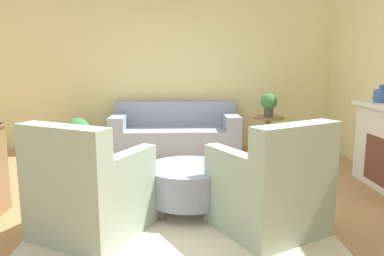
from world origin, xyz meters
TOP-DOWN VIEW (x-y plane):
  - ground_plane at (0.00, 0.00)m, footprint 16.00×16.00m
  - wall_back at (0.00, 2.91)m, footprint 9.71×0.12m
  - rug at (0.00, 0.00)m, footprint 2.71×2.36m
  - couch at (-0.05, 2.42)m, footprint 2.09×0.85m
  - armchair_left at (-0.81, -0.61)m, footprint 1.12×1.13m
  - armchair_right at (0.81, -0.61)m, footprint 1.12×1.13m
  - ottoman_table at (0.08, -0.09)m, footprint 0.88×0.88m
  - side_table at (1.48, 2.24)m, footprint 0.49×0.49m
  - vase_mantel_near at (2.51, 0.72)m, footprint 0.22×0.22m
  - potted_plant_on_side_table at (1.48, 2.24)m, footprint 0.26×0.26m
  - potted_plant_floor at (-1.64, 2.34)m, footprint 0.44×0.44m

SIDE VIEW (x-z plane):
  - ground_plane at x=0.00m, z-range 0.00..0.00m
  - rug at x=0.00m, z-range 0.00..0.01m
  - ottoman_table at x=0.08m, z-range 0.07..0.53m
  - couch at x=-0.05m, z-range -0.11..0.73m
  - potted_plant_floor at x=-1.64m, z-range 0.03..0.64m
  - armchair_left at x=-0.81m, z-range -0.12..0.89m
  - armchair_right at x=0.81m, z-range -0.12..0.89m
  - side_table at x=1.48m, z-range 0.11..0.73m
  - potted_plant_on_side_table at x=1.48m, z-range 0.65..1.04m
  - vase_mantel_near at x=2.51m, z-range 1.00..1.21m
  - wall_back at x=0.00m, z-range 0.00..2.80m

